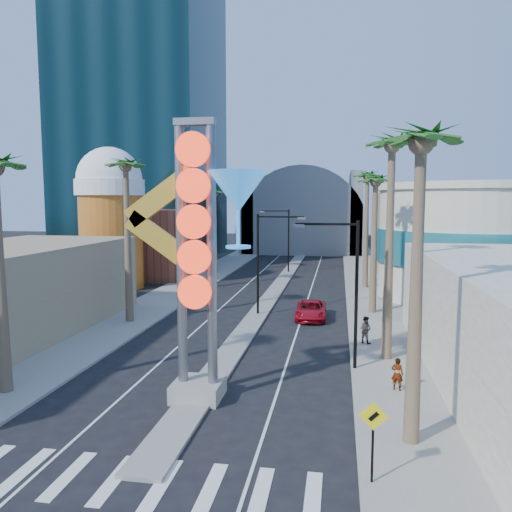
{
  "coord_description": "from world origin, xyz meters",
  "views": [
    {
      "loc": [
        6.24,
        -18.29,
        8.97
      ],
      "look_at": [
        0.03,
        18.92,
        4.85
      ],
      "focal_mm": 35.0,
      "sensor_mm": 36.0,
      "label": 1
    }
  ],
  "objects_px": {
    "neon_sign": "(214,240)",
    "pedestrian_a": "(397,374)",
    "red_pickup": "(311,310)",
    "pedestrian_b": "(365,330)"
  },
  "relations": [
    {
      "from": "neon_sign",
      "to": "pedestrian_a",
      "type": "bearing_deg",
      "value": 14.66
    },
    {
      "from": "neon_sign",
      "to": "red_pickup",
      "type": "distance_m",
      "value": 18.1
    },
    {
      "from": "red_pickup",
      "to": "pedestrian_b",
      "type": "distance_m",
      "value": 7.58
    },
    {
      "from": "pedestrian_a",
      "to": "pedestrian_b",
      "type": "distance_m",
      "value": 7.83
    },
    {
      "from": "pedestrian_a",
      "to": "red_pickup",
      "type": "bearing_deg",
      "value": -51.35
    },
    {
      "from": "neon_sign",
      "to": "pedestrian_a",
      "type": "xyz_separation_m",
      "value": [
        8.24,
        2.16,
        -6.38
      ]
    },
    {
      "from": "red_pickup",
      "to": "pedestrian_a",
      "type": "distance_m",
      "value": 15.14
    },
    {
      "from": "pedestrian_a",
      "to": "pedestrian_b",
      "type": "relative_size",
      "value": 0.91
    },
    {
      "from": "pedestrian_a",
      "to": "pedestrian_b",
      "type": "xyz_separation_m",
      "value": [
        -1.09,
        7.75,
        0.08
      ]
    },
    {
      "from": "neon_sign",
      "to": "red_pickup",
      "type": "height_order",
      "value": "neon_sign"
    }
  ]
}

